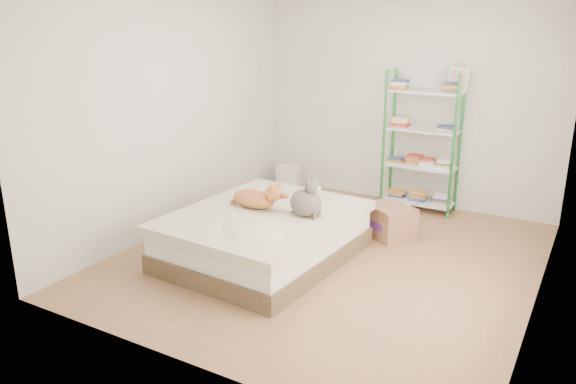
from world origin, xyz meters
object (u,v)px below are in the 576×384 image
Objects in this scene: shelf_unit at (422,147)px; white_bin at (289,179)px; grey_cat at (306,197)px; cardboard_box at (389,221)px; bed at (264,235)px; orange_cat at (254,197)px.

white_bin is at bearing -174.37° from shelf_unit.
cardboard_box is (0.47, 1.05, -0.49)m from grey_cat.
bed is at bearing -94.01° from cardboard_box.
white_bin is at bearing 33.55° from grey_cat.
bed is 2.95× the size of cardboard_box.
cardboard_box is at bearing 49.29° from orange_cat.
bed reaches higher than cardboard_box.
shelf_unit is (0.46, 2.10, 0.11)m from grey_cat.
orange_cat is 0.32× the size of shelf_unit.
grey_cat is at bearing 19.75° from bed.
grey_cat is 0.57× the size of cardboard_box.
cardboard_box is at bearing 56.96° from bed.
shelf_unit is at bearing 67.33° from orange_cat.
white_bin is (-0.73, 1.96, -0.41)m from orange_cat.
shelf_unit is (1.03, 2.13, 0.19)m from orange_cat.
orange_cat is 2.13m from white_bin.
orange_cat reaches higher than white_bin.
orange_cat is at bearing 157.21° from bed.
orange_cat is 0.83× the size of cardboard_box.
orange_cat is at bearing -69.70° from white_bin.
shelf_unit is 4.76× the size of white_bin.
white_bin is at bearing -173.94° from cardboard_box.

